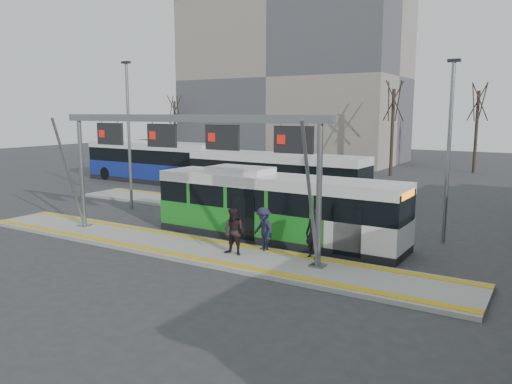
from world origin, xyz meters
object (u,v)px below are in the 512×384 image
gantry (183,141)px  hero_bus (276,208)px  passenger_a (314,234)px  passenger_c (263,229)px  passenger_b (234,232)px

gantry → hero_bus: size_ratio=1.17×
passenger_a → hero_bus: bearing=151.8°
gantry → hero_bus: (2.52, 2.98, -2.90)m
passenger_a → passenger_c: (-2.11, -0.02, -0.06)m
passenger_a → passenger_b: (-2.72, -1.13, -0.02)m
passenger_b → passenger_c: bearing=59.2°
gantry → passenger_a: gantry is taller
hero_bus → passenger_a: hero_bus is taller
hero_bus → passenger_b: (0.06, -3.27, -0.36)m
gantry → passenger_a: bearing=9.1°
hero_bus → passenger_a: (2.79, -2.14, -0.34)m
passenger_b → passenger_c: passenger_b is taller
passenger_a → passenger_c: size_ratio=1.08×
passenger_a → passenger_c: passenger_a is taller
gantry → hero_bus: 4.86m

